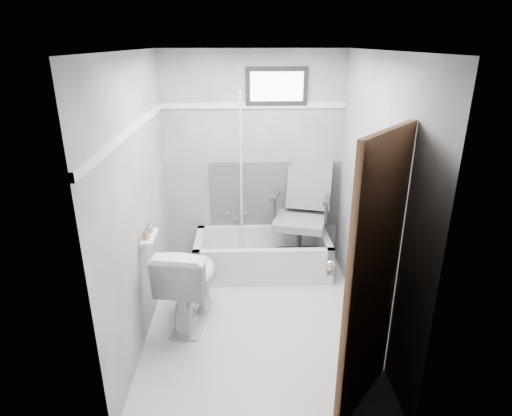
{
  "coord_description": "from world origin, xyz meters",
  "views": [
    {
      "loc": [
        -0.12,
        -3.4,
        2.46
      ],
      "look_at": [
        0.0,
        0.35,
        1.0
      ],
      "focal_mm": 30.0,
      "sensor_mm": 36.0,
      "label": 1
    }
  ],
  "objects_px": {
    "toilet": "(190,281)",
    "soap_bottle_b": "(149,227)",
    "door": "(430,306)",
    "office_chair": "(300,215)",
    "bathtub": "(262,254)",
    "soap_bottle_a": "(146,234)"
  },
  "relations": [
    {
      "from": "soap_bottle_b",
      "to": "door",
      "type": "bearing_deg",
      "value": -34.12
    },
    {
      "from": "bathtub",
      "to": "soap_bottle_a",
      "type": "bearing_deg",
      "value": -134.5
    },
    {
      "from": "office_chair",
      "to": "soap_bottle_b",
      "type": "relative_size",
      "value": 11.62
    },
    {
      "from": "door",
      "to": "soap_bottle_b",
      "type": "relative_size",
      "value": 20.82
    },
    {
      "from": "office_chair",
      "to": "soap_bottle_a",
      "type": "distance_m",
      "value": 1.83
    },
    {
      "from": "door",
      "to": "soap_bottle_b",
      "type": "bearing_deg",
      "value": 145.88
    },
    {
      "from": "bathtub",
      "to": "door",
      "type": "relative_size",
      "value": 0.75
    },
    {
      "from": "bathtub",
      "to": "door",
      "type": "height_order",
      "value": "door"
    },
    {
      "from": "toilet",
      "to": "soap_bottle_b",
      "type": "distance_m",
      "value": 0.64
    },
    {
      "from": "soap_bottle_a",
      "to": "soap_bottle_b",
      "type": "height_order",
      "value": "soap_bottle_a"
    },
    {
      "from": "toilet",
      "to": "door",
      "type": "bearing_deg",
      "value": 149.38
    },
    {
      "from": "toilet",
      "to": "office_chair",
      "type": "bearing_deg",
      "value": -131.89
    },
    {
      "from": "bathtub",
      "to": "office_chair",
      "type": "height_order",
      "value": "office_chair"
    },
    {
      "from": "office_chair",
      "to": "soap_bottle_a",
      "type": "relative_size",
      "value": 11.04
    },
    {
      "from": "office_chair",
      "to": "soap_bottle_a",
      "type": "xyz_separation_m",
      "value": [
        -1.45,
        -1.08,
        0.29
      ]
    },
    {
      "from": "bathtub",
      "to": "office_chair",
      "type": "bearing_deg",
      "value": 3.83
    },
    {
      "from": "office_chair",
      "to": "toilet",
      "type": "xyz_separation_m",
      "value": [
        -1.13,
        -0.92,
        -0.27
      ]
    },
    {
      "from": "toilet",
      "to": "soap_bottle_a",
      "type": "xyz_separation_m",
      "value": [
        -0.32,
        -0.15,
        0.56
      ]
    },
    {
      "from": "office_chair",
      "to": "door",
      "type": "relative_size",
      "value": 0.56
    },
    {
      "from": "toilet",
      "to": "soap_bottle_a",
      "type": "bearing_deg",
      "value": 34.57
    },
    {
      "from": "soap_bottle_b",
      "to": "office_chair",
      "type": "bearing_deg",
      "value": 32.93
    },
    {
      "from": "office_chair",
      "to": "door",
      "type": "bearing_deg",
      "value": -62.61
    }
  ]
}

